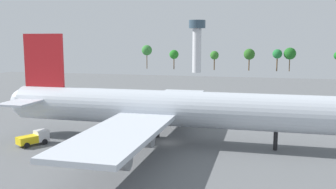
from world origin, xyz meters
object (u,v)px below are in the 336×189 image
Objects in this scene: pushback_tractor at (34,138)px; control_tower at (197,40)px; maintenance_van at (288,111)px; cargo_airplane at (166,109)px.

pushback_tractor is 155.01m from control_tower.
maintenance_van is at bearing 39.60° from pushback_tractor.
pushback_tractor is at bearing -90.79° from control_tower.
pushback_tractor is (-44.37, -36.71, -0.01)m from maintenance_van.
control_tower reaches higher than maintenance_van.
pushback_tractor is (-22.01, -6.96, -4.92)m from cargo_airplane.
control_tower reaches higher than cargo_airplane.
cargo_airplane is 11.23× the size of pushback_tractor.
control_tower is at bearing 97.70° from cargo_airplane.
control_tower reaches higher than pushback_tractor.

